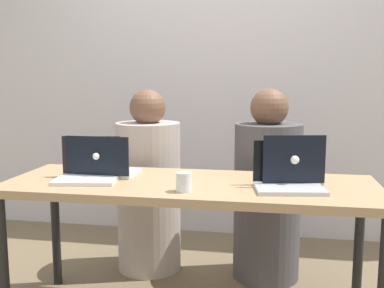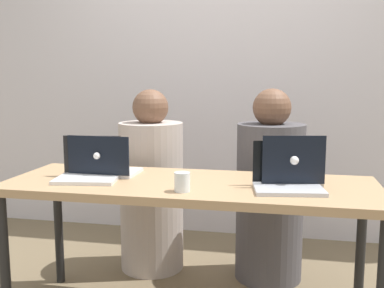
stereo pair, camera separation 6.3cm
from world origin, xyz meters
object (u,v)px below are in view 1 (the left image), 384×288
person_on_left (149,191)px  laptop_front_left (88,171)px  laptop_back_right (290,172)px  laptop_back_left (103,167)px  laptop_front_right (288,178)px  person_on_right (267,195)px  water_glass_center (184,183)px

person_on_left → laptop_front_left: 0.70m
person_on_left → laptop_back_right: size_ratio=3.47×
laptop_front_left → laptop_back_left: laptop_back_left is taller
person_on_left → laptop_front_left: bearing=77.9°
person_on_left → laptop_front_right: 1.09m
laptop_front_left → laptop_back_right: bearing=-1.6°
laptop_front_left → laptop_back_right: (0.99, 0.11, 0.01)m
person_on_right → water_glass_center: bearing=76.1°
laptop_back_left → laptop_back_right: (0.96, -0.00, 0.01)m
laptop_front_left → person_on_left: bearing=70.1°
person_on_right → water_glass_center: (-0.37, -0.78, 0.24)m
laptop_back_right → person_on_right: bearing=-89.4°
laptop_back_right → water_glass_center: laptop_back_right is taller
person_on_right → laptop_front_right: (0.10, -0.64, 0.25)m
laptop_front_right → water_glass_center: 0.49m
laptop_front_left → laptop_front_right: (0.98, -0.01, 0.00)m
laptop_front_left → laptop_back_right: size_ratio=0.98×
person_on_left → laptop_front_right: size_ratio=3.44×
person_on_left → person_on_right: 0.75m
person_on_left → laptop_back_right: bearing=148.6°
laptop_back_left → laptop_back_right: laptop_back_right is taller
laptop_back_left → water_glass_center: 0.55m
laptop_back_left → water_glass_center: bearing=153.1°
person_on_left → laptop_back_left: (-0.10, -0.52, 0.26)m
laptop_back_right → water_glass_center: bearing=17.6°
person_on_right → laptop_back_left: (-0.85, -0.52, 0.25)m
laptop_front_left → water_glass_center: laptop_front_left is taller
laptop_back_right → water_glass_center: size_ratio=3.82×
person_on_left → water_glass_center: (0.38, -0.78, 0.25)m
laptop_back_right → laptop_back_left: bearing=-10.9°
laptop_front_right → water_glass_center: (-0.46, -0.14, -0.01)m
person_on_right → water_glass_center: 0.90m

